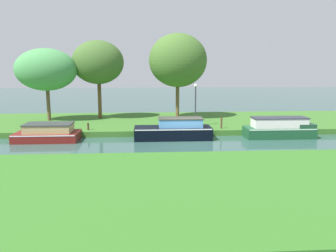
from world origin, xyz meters
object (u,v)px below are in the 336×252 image
mooring_post_near (221,123)px  black_cruiser (175,130)px  lamp_post (195,100)px  mooring_post_far (88,126)px  willow_tree_left (46,70)px  willow_tree_right (178,60)px  willow_tree_centre (98,62)px  forest_narrowboat (280,128)px  maroon_barge (48,133)px

mooring_post_near → black_cruiser: bearing=-156.4°
lamp_post → mooring_post_far: (-7.91, -1.12, -1.74)m
willow_tree_left → willow_tree_right: willow_tree_right is taller
black_cruiser → willow_tree_centre: bearing=130.5°
willow_tree_right → willow_tree_left: bearing=-175.8°
forest_narrowboat → willow_tree_right: size_ratio=0.65×
black_cruiser → mooring_post_near: size_ratio=6.27×
black_cruiser → lamp_post: (1.81, 2.70, 1.79)m
maroon_barge → willow_tree_centre: (2.50, 7.03, 4.74)m
mooring_post_near → willow_tree_right: bearing=117.3°
mooring_post_near → mooring_post_far: 9.70m
willow_tree_right → mooring_post_far: bearing=-142.7°
maroon_barge → black_cruiser: (8.50, -0.00, 0.11)m
mooring_post_far → black_cruiser: bearing=-14.5°
maroon_barge → lamp_post: (10.31, 2.70, 1.90)m
willow_tree_left → mooring_post_near: bearing=-18.2°
willow_tree_centre → mooring_post_near: size_ratio=8.05×
willow_tree_left → mooring_post_far: 7.23m
forest_narrowboat → lamp_post: lamp_post is taller
willow_tree_centre → mooring_post_far: willow_tree_centre is taller
willow_tree_centre → forest_narrowboat: bearing=-27.7°
maroon_barge → willow_tree_right: size_ratio=0.57×
black_cruiser → willow_tree_right: (0.85, 6.88, 4.81)m
willow_tree_left → forest_narrowboat: bearing=-19.1°
willow_tree_left → willow_tree_centre: 4.27m
willow_tree_centre → mooring_post_near: willow_tree_centre is taller
maroon_barge → mooring_post_near: mooring_post_near is taller
maroon_barge → mooring_post_near: (12.10, 1.57, 0.31)m
willow_tree_right → mooring_post_near: size_ratio=8.78×
maroon_barge → black_cruiser: bearing=-0.0°
maroon_barge → lamp_post: bearing=14.6°
willow_tree_left → willow_tree_right: 11.03m
forest_narrowboat → lamp_post: (-5.58, 2.70, 1.76)m
willow_tree_left → mooring_post_near: 14.93m
lamp_post → mooring_post_far: bearing=-171.9°
black_cruiser → mooring_post_far: size_ratio=10.27×
willow_tree_centre → mooring_post_near: (9.60, -5.46, -4.43)m
lamp_post → forest_narrowboat: bearing=-25.8°
forest_narrowboat → mooring_post_near: forest_narrowboat is taller
willow_tree_centre → willow_tree_left: bearing=-166.9°
black_cruiser → willow_tree_left: 12.47m
mooring_post_near → forest_narrowboat: bearing=-22.5°
maroon_barge → willow_tree_right: 12.61m
forest_narrowboat → black_cruiser: (-7.39, -0.00, -0.03)m
forest_narrowboat → black_cruiser: black_cruiser is taller
forest_narrowboat → willow_tree_right: 10.63m
forest_narrowboat → willow_tree_right: (-6.54, 6.88, 4.78)m
lamp_post → mooring_post_near: lamp_post is taller
black_cruiser → mooring_post_far: (-6.10, 1.57, 0.05)m
maroon_barge → black_cruiser: size_ratio=0.79×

